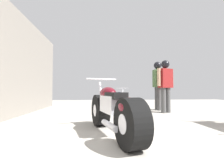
% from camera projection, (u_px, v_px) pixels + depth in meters
% --- Properties ---
extents(ground_plane, '(17.10, 17.10, 0.00)m').
position_uv_depth(ground_plane, '(136.00, 120.00, 3.90)').
color(ground_plane, '#A8A399').
extents(garage_partition_left, '(0.08, 7.84, 2.90)m').
position_uv_depth(garage_partition_left, '(2.00, 58.00, 3.71)').
color(garage_partition_left, gray).
rests_on(garage_partition_left, ground_plane).
extents(motorcycle_maroon_cruiser, '(0.83, 2.03, 0.95)m').
position_uv_depth(motorcycle_maroon_cruiser, '(113.00, 110.00, 2.58)').
color(motorcycle_maroon_cruiser, black).
rests_on(motorcycle_maroon_cruiser, ground_plane).
extents(motorcycle_black_naked, '(0.92, 1.66, 0.82)m').
position_uv_depth(motorcycle_black_naked, '(117.00, 101.00, 6.04)').
color(motorcycle_black_naked, black).
rests_on(motorcycle_black_naked, ground_plane).
extents(mechanic_in_blue, '(0.65, 0.39, 1.70)m').
position_uv_depth(mechanic_in_blue, '(165.00, 81.00, 5.25)').
color(mechanic_in_blue, '#4C4C4C').
rests_on(mechanic_in_blue, ground_plane).
extents(mechanic_with_helmet, '(0.27, 0.70, 1.78)m').
position_uv_depth(mechanic_with_helmet, '(158.00, 81.00, 5.98)').
color(mechanic_with_helmet, '#4C4C4C').
rests_on(mechanic_with_helmet, ground_plane).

